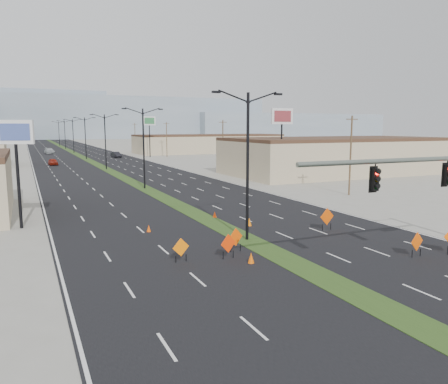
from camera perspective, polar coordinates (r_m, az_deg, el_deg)
name	(u,v)px	position (r m, az deg, el deg)	size (l,w,h in m)	color
ground	(372,303)	(21.07, 18.77, -13.54)	(600.00, 600.00, 0.00)	gray
road_surface	(84,158)	(115.11, -17.78, 4.23)	(25.00, 400.00, 0.02)	black
median_strip	(84,158)	(115.11, -17.78, 4.23)	(2.00, 400.00, 0.04)	#264117
building_se_near	(335,157)	(76.04, 14.33, 4.47)	(36.00, 18.00, 5.50)	tan
building_se_far	(209,144)	(134.47, -2.01, 6.25)	(44.00, 16.00, 5.00)	tan
mesa_center	(106,118)	(318.65, -15.12, 9.33)	(220.00, 50.00, 28.00)	gray
mesa_east	(285,125)	(360.48, 7.97, 8.61)	(160.00, 50.00, 18.00)	gray
streetlight_0	(248,162)	(29.50, 3.11, 3.96)	(5.15, 0.24, 10.02)	black
streetlight_1	(144,146)	(55.78, -10.46, 5.96)	(5.15, 0.24, 10.02)	black
streetlight_2	(105,140)	(83.20, -15.24, 6.60)	(5.15, 0.24, 10.02)	black
streetlight_3	(85,137)	(110.90, -17.66, 6.90)	(5.15, 0.24, 10.02)	black
streetlight_4	(73,135)	(138.73, -19.10, 7.07)	(5.15, 0.24, 10.02)	black
streetlight_5	(65,134)	(166.61, -20.07, 7.18)	(5.15, 0.24, 10.02)	black
streetlight_6	(59,133)	(194.53, -20.75, 7.26)	(5.15, 0.24, 10.02)	black
utility_pole_0	(351,154)	(51.64, 16.20, 4.75)	(1.60, 0.20, 9.00)	#4C3823
utility_pole_1	(223,144)	(81.39, -0.15, 6.33)	(1.60, 0.20, 9.00)	#4C3823
utility_pole_2	(167,139)	(114.15, -7.50, 6.88)	(1.60, 0.20, 9.00)	#4C3823
utility_pole_3	(135,136)	(147.95, -11.54, 7.13)	(1.60, 0.20, 9.00)	#4C3823
car_left	(53,162)	(95.94, -21.44, 3.68)	(1.59, 3.96, 1.35)	maroon
car_mid	(116,155)	(114.63, -13.91, 4.74)	(1.57, 4.50, 1.48)	black
car_far	(50,151)	(136.91, -21.83, 4.99)	(2.28, 5.62, 1.63)	#A0A6AA
construction_sign_0	(181,248)	(25.42, -5.65, -7.32)	(1.06, 0.26, 1.43)	orange
construction_sign_1	(228,244)	(25.94, 0.56, -6.85)	(1.09, 0.36, 1.50)	#EE3305
construction_sign_2	(236,238)	(27.34, 1.53, -6.02)	(1.10, 0.40, 1.52)	#E74704
construction_sign_3	(327,217)	(33.78, 13.31, -3.23)	(1.29, 0.15, 1.72)	#D84604
construction_sign_5	(417,242)	(28.68, 23.89, -6.05)	(1.15, 0.23, 1.54)	#DE4A04
cone_0	(251,258)	(25.29, 3.55, -8.60)	(0.38, 0.38, 0.63)	#E15704
cone_1	(249,222)	(34.51, 3.31, -3.93)	(0.39, 0.39, 0.66)	orange
cone_2	(215,215)	(37.54, -1.23, -2.97)	(0.34, 0.34, 0.57)	#DF3704
cone_3	(149,228)	(33.02, -9.80, -4.71)	(0.32, 0.32, 0.54)	#E54B04
pole_sign_west	(16,141)	(36.49, -25.57, 5.98)	(2.66, 1.21, 8.27)	black
pole_sign_east_near	(282,121)	(64.45, 7.57, 9.14)	(3.41, 0.57, 10.41)	black
pole_sign_east_far	(149,124)	(115.45, -9.73, 8.79)	(3.42, 0.89, 10.45)	black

